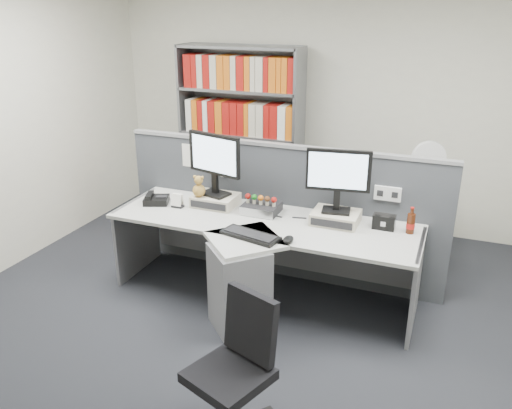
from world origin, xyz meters
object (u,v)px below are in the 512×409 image
at_px(monitor_right, 338,175).
at_px(filing_cabinet, 420,229).
at_px(desk_fan, 428,162).
at_px(cola_bottle, 411,223).
at_px(desk, 254,259).
at_px(mouse, 288,240).
at_px(office_chair, 237,364).
at_px(monitor_left, 214,159).
at_px(speaker, 384,222).
at_px(desk_calendar, 177,202).
at_px(desk_phone, 156,200).
at_px(keyboard, 250,235).
at_px(shelving_unit, 241,138).
at_px(desktop_pc, 261,208).

xyz_separation_m(monitor_right, filing_cabinet, (0.62, 1.02, -0.78)).
bearing_deg(monitor_right, desk_fan, 58.50).
xyz_separation_m(cola_bottle, desk_fan, (0.03, 1.00, 0.23)).
xyz_separation_m(desk, mouse, (0.33, -0.12, 0.29)).
xyz_separation_m(cola_bottle, office_chair, (-0.76, -1.68, -0.34)).
height_order(monitor_right, desk_fan, monitor_right).
distance_m(monitor_left, cola_bottle, 1.73).
bearing_deg(desk_fan, monitor_right, -121.50).
xyz_separation_m(desk, cola_bottle, (1.17, 0.40, 0.35)).
bearing_deg(speaker, monitor_right, -175.57).
relative_size(desk_fan, office_chair, 0.61).
height_order(monitor_right, filing_cabinet, monitor_right).
xyz_separation_m(desk, desk_fan, (1.20, 1.40, 0.58)).
distance_m(desk_calendar, filing_cabinet, 2.38).
relative_size(mouse, office_chair, 0.14).
xyz_separation_m(desk_phone, office_chair, (1.46, -1.51, -0.29)).
bearing_deg(cola_bottle, filing_cabinet, 88.50).
height_order(monitor_right, keyboard, monitor_right).
bearing_deg(cola_bottle, keyboard, -154.93).
distance_m(cola_bottle, desk_fan, 1.02).
bearing_deg(office_chair, desk_fan, 73.61).
distance_m(shelving_unit, office_chair, 3.43).
bearing_deg(desk_calendar, desktop_pc, 11.95).
bearing_deg(desktop_pc, desk_phone, -171.65).
xyz_separation_m(desk, keyboard, (0.03, -0.13, 0.28)).
distance_m(monitor_right, cola_bottle, 0.68).
distance_m(keyboard, desk_phone, 1.14).
relative_size(desk_phone, office_chair, 0.31).
bearing_deg(speaker, desktop_pc, -177.86).
distance_m(desk, desk_fan, 1.93).
bearing_deg(filing_cabinet, cola_bottle, -91.50).
bearing_deg(desk_calendar, cola_bottle, 5.30).
bearing_deg(monitor_right, cola_bottle, 1.81).
height_order(desktop_pc, cola_bottle, cola_bottle).
bearing_deg(cola_bottle, monitor_left, -179.37).
relative_size(monitor_left, monitor_right, 1.06).
relative_size(mouse, cola_bottle, 0.57).
bearing_deg(monitor_left, desk, -36.33).
distance_m(keyboard, filing_cabinet, 1.97).
relative_size(monitor_left, desk_fan, 1.04).
bearing_deg(cola_bottle, office_chair, -114.36).
xyz_separation_m(shelving_unit, office_chair, (1.31, -3.13, -0.51)).
relative_size(monitor_left, speaker, 3.14).
bearing_deg(keyboard, desk_calendar, 157.45).
distance_m(monitor_left, filing_cabinet, 2.15).
height_order(monitor_left, shelving_unit, shelving_unit).
distance_m(desktop_pc, office_chair, 1.75).
height_order(monitor_left, desk_phone, monitor_left).
relative_size(desk, speaker, 14.69).
xyz_separation_m(desktop_pc, office_chair, (0.49, -1.66, -0.29)).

